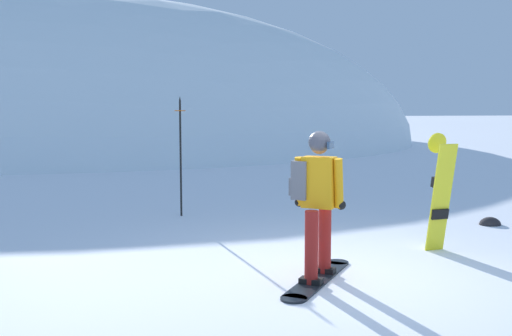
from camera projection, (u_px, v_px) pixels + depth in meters
ground_plane at (344, 277)px, 6.78m from camera, size 300.00×300.00×0.00m
ridge_peak_main at (87, 142)px, 34.59m from camera, size 38.75×34.87×16.34m
snowboarder_main at (316, 201)px, 6.59m from camera, size 1.33×1.43×1.71m
spare_snowboard at (440, 192)px, 7.91m from camera, size 0.28×0.31×1.64m
piste_marker_near at (181, 149)px, 10.56m from camera, size 0.20×0.20×2.19m
rock_mid at (490, 225)px, 9.85m from camera, size 0.38×0.32×0.26m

